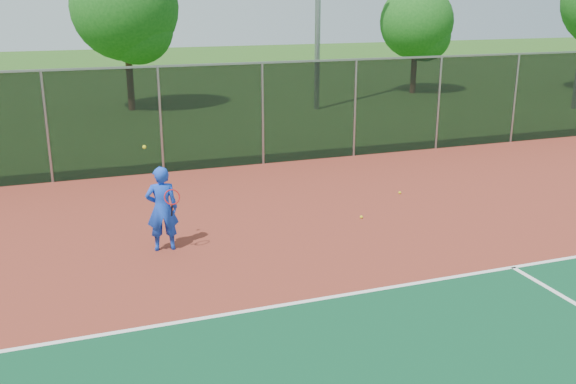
% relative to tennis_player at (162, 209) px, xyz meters
% --- Properties ---
extents(ground, '(120.00, 120.00, 0.00)m').
position_rel_tennis_player_xyz_m(ground, '(3.94, -6.10, -0.87)').
color(ground, '#244F16').
rests_on(ground, ground).
extents(court_apron, '(30.00, 20.00, 0.02)m').
position_rel_tennis_player_xyz_m(court_apron, '(3.94, -4.10, -0.86)').
color(court_apron, maroon).
rests_on(court_apron, ground).
extents(fence_back, '(30.00, 0.06, 3.03)m').
position_rel_tennis_player_xyz_m(fence_back, '(3.94, 5.90, 0.69)').
color(fence_back, black).
rests_on(fence_back, court_apron).
extents(tennis_player, '(0.65, 0.64, 2.12)m').
position_rel_tennis_player_xyz_m(tennis_player, '(0.00, 0.00, 0.00)').
color(tennis_player, blue).
rests_on(tennis_player, court_apron).
extents(practice_ball_1, '(0.07, 0.07, 0.07)m').
position_rel_tennis_player_xyz_m(practice_ball_1, '(4.51, 0.35, -0.82)').
color(practice_ball_1, yellow).
rests_on(practice_ball_1, court_apron).
extents(practice_ball_2, '(0.07, 0.07, 0.07)m').
position_rel_tennis_player_xyz_m(practice_ball_2, '(6.27, 1.74, -0.82)').
color(practice_ball_2, yellow).
rests_on(practice_ball_2, court_apron).
extents(tree_back_left, '(4.59, 4.59, 6.74)m').
position_rel_tennis_player_xyz_m(tree_back_left, '(1.45, 17.08, 3.36)').
color(tree_back_left, '#3C2415').
rests_on(tree_back_left, ground).
extents(tree_back_mid, '(3.75, 3.75, 5.51)m').
position_rel_tennis_player_xyz_m(tree_back_mid, '(16.02, 17.58, 2.58)').
color(tree_back_mid, '#3C2415').
rests_on(tree_back_mid, ground).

